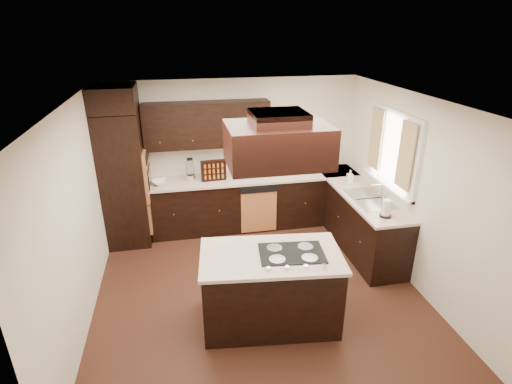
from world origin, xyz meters
TOP-DOWN VIEW (x-y plane):
  - floor at (0.00, 0.00)m, footprint 4.20×4.20m
  - ceiling at (0.00, 0.00)m, footprint 4.20×4.20m
  - wall_back at (0.00, 2.11)m, footprint 4.20×0.02m
  - wall_front at (0.00, -2.11)m, footprint 4.20×0.02m
  - wall_left at (-2.11, 0.00)m, footprint 0.02×4.20m
  - wall_right at (2.11, 0.00)m, footprint 0.02×4.20m
  - oven_column at (-1.78, 1.71)m, footprint 0.65×0.75m
  - wall_oven_face at (-1.43, 1.71)m, footprint 0.05×0.62m
  - base_cabinets_back at (0.03, 1.80)m, footprint 2.93×0.60m
  - base_cabinets_right at (1.80, 0.90)m, footprint 0.60×2.40m
  - countertop_back at (0.03, 1.79)m, footprint 2.93×0.63m
  - countertop_right at (1.79, 0.90)m, footprint 0.63×2.40m
  - upper_cabinets at (-0.43, 1.93)m, footprint 2.00×0.34m
  - dishwasher_front at (0.33, 1.50)m, footprint 0.60×0.05m
  - window_frame at (2.07, 0.55)m, footprint 0.06×1.32m
  - window_pane at (2.10, 0.55)m, footprint 0.00×1.20m
  - curtain_left at (2.01, 0.13)m, footprint 0.02×0.34m
  - curtain_right at (2.01, 0.97)m, footprint 0.02×0.34m
  - sink_rim at (1.80, 0.55)m, footprint 0.52×0.84m
  - island at (0.02, -0.65)m, footprint 1.62×1.00m
  - island_top at (0.02, -0.65)m, footprint 1.68×1.06m
  - cooktop at (0.25, -0.68)m, footprint 0.77×0.56m
  - range_hood at (0.10, -0.55)m, footprint 1.05×0.72m
  - hood_duct at (0.10, -0.55)m, footprint 0.55×0.50m
  - blender_base at (-0.75, 1.81)m, footprint 0.15×0.15m
  - blender_pitcher at (-0.75, 1.81)m, footprint 0.13×0.13m
  - spice_rack at (-0.38, 1.76)m, footprint 0.41×0.13m
  - mixing_bowl at (-1.23, 1.74)m, footprint 0.33×0.33m
  - soap_bottle at (1.78, 1.23)m, footprint 0.11×0.11m
  - paper_towel at (1.74, -0.03)m, footprint 0.13×0.13m

SIDE VIEW (x-z plane):
  - floor at x=0.00m, z-range -0.02..0.00m
  - dishwasher_front at x=0.33m, z-range 0.04..0.76m
  - base_cabinets_back at x=0.03m, z-range 0.00..0.88m
  - base_cabinets_right at x=1.80m, z-range 0.00..0.88m
  - island at x=0.02m, z-range 0.00..0.88m
  - countertop_back at x=0.03m, z-range 0.88..0.92m
  - countertop_right at x=1.79m, z-range 0.88..0.92m
  - island_top at x=0.02m, z-range 0.88..0.92m
  - sink_rim at x=1.80m, z-range 0.92..0.93m
  - cooktop at x=0.25m, z-range 0.92..0.93m
  - mixing_bowl at x=-1.23m, z-range 0.92..0.99m
  - blender_base at x=-0.75m, z-range 0.92..1.02m
  - soap_bottle at x=1.78m, z-range 0.92..1.13m
  - paper_towel at x=1.74m, z-range 0.92..1.16m
  - oven_column at x=-1.78m, z-range 0.00..2.12m
  - spice_rack at x=-0.38m, z-range 0.92..1.26m
  - wall_oven_face at x=-1.43m, z-range 0.73..1.51m
  - blender_pitcher at x=-0.75m, z-range 1.02..1.28m
  - wall_back at x=0.00m, z-range 0.00..2.50m
  - wall_front at x=0.00m, z-range 0.00..2.50m
  - wall_left at x=-2.11m, z-range 0.00..2.50m
  - wall_right at x=2.11m, z-range 0.00..2.50m
  - window_frame at x=2.07m, z-range 1.09..2.21m
  - window_pane at x=2.10m, z-range 1.15..2.15m
  - curtain_left at x=2.01m, z-range 1.25..2.15m
  - curtain_right at x=2.01m, z-range 1.25..2.15m
  - upper_cabinets at x=-0.43m, z-range 1.45..2.17m
  - range_hood at x=0.10m, z-range 1.95..2.37m
  - hood_duct at x=0.10m, z-range 2.37..2.50m
  - ceiling at x=0.00m, z-range 2.50..2.52m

